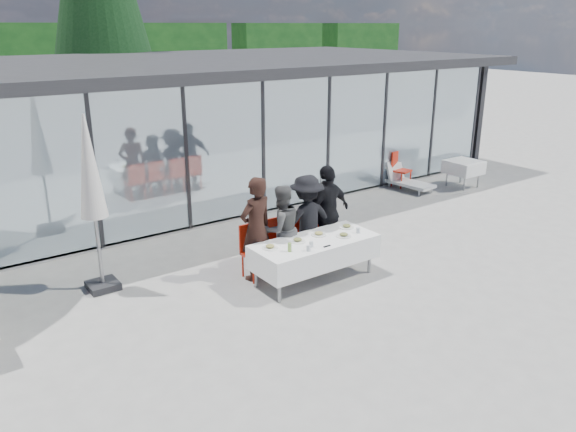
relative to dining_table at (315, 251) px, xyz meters
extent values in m
plane|color=#9C9A94|center=(0.25, -0.43, -0.54)|extent=(90.00, 90.00, 0.00)
cube|color=gray|center=(2.25, 7.57, -0.49)|extent=(14.00, 8.00, 0.10)
cube|color=black|center=(2.25, 11.47, 1.06)|extent=(14.00, 0.20, 3.20)
cube|color=black|center=(9.15, 7.57, 1.06)|extent=(0.20, 8.00, 3.20)
cube|color=silver|center=(2.25, 3.60, 1.06)|extent=(13.60, 0.06, 3.10)
cube|color=#2D2D30|center=(2.25, 7.17, 2.78)|extent=(14.80, 8.80, 0.24)
cube|color=#262628|center=(-2.61, 3.60, 1.06)|extent=(0.08, 0.10, 3.10)
cube|color=#262628|center=(-0.67, 3.60, 1.06)|extent=(0.08, 0.10, 3.10)
cube|color=#262628|center=(1.28, 3.60, 1.06)|extent=(0.08, 0.10, 3.10)
cube|color=#262628|center=(3.22, 3.60, 1.06)|extent=(0.08, 0.10, 3.10)
cube|color=#262628|center=(5.16, 3.60, 1.06)|extent=(0.08, 0.10, 3.10)
cube|color=#262628|center=(7.11, 3.60, 1.06)|extent=(0.08, 0.10, 3.10)
cube|color=#262628|center=(9.05, 3.60, 1.06)|extent=(0.08, 0.10, 3.10)
cube|color=red|center=(-0.25, 6.07, -0.09)|extent=(0.45, 0.45, 0.90)
cube|color=red|center=(1.25, 6.57, -0.09)|extent=(0.45, 0.45, 0.90)
cube|color=red|center=(3.75, 6.07, -0.09)|extent=(0.45, 0.45, 0.90)
cube|color=red|center=(5.75, 6.77, -0.09)|extent=(0.45, 0.45, 0.90)
cube|color=#113612|center=(2.25, 27.57, 1.66)|extent=(6.50, 2.00, 4.40)
cube|color=#113612|center=(10.25, 27.57, 1.66)|extent=(6.50, 2.00, 4.40)
cube|color=#113612|center=(18.25, 27.57, 1.66)|extent=(6.50, 2.00, 4.40)
cube|color=#113612|center=(26.25, 27.57, 1.66)|extent=(6.50, 2.00, 4.40)
cube|color=white|center=(0.00, 0.00, 0.00)|extent=(2.26, 0.96, 0.42)
cylinder|color=gray|center=(-1.00, -0.35, -0.18)|extent=(0.06, 0.06, 0.71)
cylinder|color=gray|center=(1.00, -0.35, -0.18)|extent=(0.06, 0.06, 0.71)
cylinder|color=gray|center=(-1.00, 0.35, -0.18)|extent=(0.06, 0.06, 0.71)
cylinder|color=gray|center=(1.00, 0.35, -0.18)|extent=(0.06, 0.06, 0.71)
imported|color=black|center=(-0.79, 0.65, 0.40)|extent=(0.79, 0.79, 1.87)
cube|color=red|center=(-0.79, 0.66, -0.09)|extent=(0.44, 0.44, 0.05)
cube|color=red|center=(-0.79, 0.86, 0.16)|extent=(0.44, 0.04, 0.55)
cylinder|color=red|center=(-0.97, 0.48, -0.32)|extent=(0.04, 0.04, 0.43)
cylinder|color=red|center=(-0.61, 0.48, -0.32)|extent=(0.04, 0.04, 0.43)
cylinder|color=red|center=(-0.97, 0.84, -0.32)|extent=(0.04, 0.04, 0.43)
cylinder|color=red|center=(-0.61, 0.84, -0.32)|extent=(0.04, 0.04, 0.43)
imported|color=#545454|center=(-0.26, 0.65, 0.28)|extent=(0.85, 0.85, 1.63)
cube|color=red|center=(-0.26, 0.66, -0.09)|extent=(0.44, 0.44, 0.05)
cube|color=red|center=(-0.26, 0.86, 0.16)|extent=(0.44, 0.04, 0.55)
cylinder|color=red|center=(-0.44, 0.48, -0.32)|extent=(0.04, 0.04, 0.43)
cylinder|color=red|center=(-0.08, 0.48, -0.32)|extent=(0.04, 0.04, 0.43)
cylinder|color=red|center=(-0.44, 0.84, -0.32)|extent=(0.04, 0.04, 0.43)
cylinder|color=red|center=(-0.08, 0.84, -0.32)|extent=(0.04, 0.04, 0.43)
imported|color=black|center=(0.32, 0.65, 0.33)|extent=(1.22, 1.22, 1.73)
cube|color=red|center=(0.32, 0.66, -0.09)|extent=(0.44, 0.44, 0.05)
cube|color=red|center=(0.32, 0.86, 0.16)|extent=(0.44, 0.04, 0.55)
cylinder|color=red|center=(0.14, 0.48, -0.32)|extent=(0.04, 0.04, 0.43)
cylinder|color=red|center=(0.50, 0.48, -0.32)|extent=(0.04, 0.04, 0.43)
cylinder|color=red|center=(0.14, 0.84, -0.32)|extent=(0.04, 0.04, 0.43)
cylinder|color=red|center=(0.50, 0.84, -0.32)|extent=(0.04, 0.04, 0.43)
imported|color=black|center=(0.82, 0.65, 0.38)|extent=(1.21, 1.21, 1.84)
cube|color=red|center=(0.82, 0.66, -0.09)|extent=(0.44, 0.44, 0.05)
cube|color=red|center=(0.82, 0.86, 0.16)|extent=(0.44, 0.04, 0.55)
cylinder|color=red|center=(0.64, 0.48, -0.32)|extent=(0.04, 0.04, 0.43)
cylinder|color=red|center=(1.00, 0.48, -0.32)|extent=(0.04, 0.04, 0.43)
cylinder|color=red|center=(0.64, 0.84, -0.32)|extent=(0.04, 0.04, 0.43)
cylinder|color=red|center=(1.00, 0.84, -0.32)|extent=(0.04, 0.04, 0.43)
cylinder|color=white|center=(-0.85, 0.14, 0.22)|extent=(0.27, 0.27, 0.01)
ellipsoid|color=tan|center=(-0.85, 0.14, 0.25)|extent=(0.15, 0.15, 0.05)
cylinder|color=white|center=(-0.29, 0.12, 0.22)|extent=(0.27, 0.27, 0.01)
ellipsoid|color=#435F23|center=(-0.29, 0.12, 0.25)|extent=(0.15, 0.15, 0.05)
cylinder|color=white|center=(0.20, 0.15, 0.22)|extent=(0.27, 0.27, 0.01)
ellipsoid|color=tan|center=(0.20, 0.15, 0.25)|extent=(0.15, 0.15, 0.05)
cylinder|color=white|center=(0.87, 0.15, 0.22)|extent=(0.27, 0.27, 0.01)
ellipsoid|color=#435F23|center=(0.87, 0.15, 0.25)|extent=(0.15, 0.15, 0.05)
cylinder|color=white|center=(0.53, -0.16, 0.22)|extent=(0.27, 0.27, 0.01)
ellipsoid|color=#435F23|center=(0.53, -0.16, 0.25)|extent=(0.15, 0.15, 0.05)
cylinder|color=#88B64B|center=(-0.66, -0.16, 0.29)|extent=(0.06, 0.06, 0.15)
cylinder|color=silver|center=(-0.24, -0.21, 0.26)|extent=(0.07, 0.07, 0.10)
cylinder|color=silver|center=(0.85, -0.17, 0.26)|extent=(0.07, 0.07, 0.10)
cylinder|color=silver|center=(-0.39, -0.33, 0.26)|extent=(0.07, 0.07, 0.10)
cube|color=black|center=(-0.02, -0.35, 0.22)|extent=(0.14, 0.03, 0.01)
cube|color=white|center=(7.11, 2.36, 0.02)|extent=(0.86, 0.86, 0.36)
cylinder|color=gray|center=(6.81, 2.06, -0.18)|extent=(0.05, 0.05, 0.72)
cylinder|color=gray|center=(7.41, 2.06, -0.18)|extent=(0.05, 0.05, 0.72)
cylinder|color=gray|center=(6.81, 2.66, -0.18)|extent=(0.05, 0.05, 0.72)
cylinder|color=gray|center=(7.41, 2.66, -0.18)|extent=(0.05, 0.05, 0.72)
cube|color=red|center=(5.73, 3.37, -0.09)|extent=(0.54, 0.54, 0.05)
cube|color=red|center=(5.68, 3.57, 0.16)|extent=(0.44, 0.15, 0.55)
cylinder|color=red|center=(5.55, 3.19, -0.32)|extent=(0.04, 0.04, 0.43)
cylinder|color=red|center=(5.91, 3.19, -0.32)|extent=(0.04, 0.04, 0.43)
cylinder|color=red|center=(5.55, 3.55, -0.32)|extent=(0.04, 0.04, 0.43)
cylinder|color=red|center=(5.91, 3.55, -0.32)|extent=(0.04, 0.04, 0.43)
cube|color=red|center=(5.60, 3.91, -0.09)|extent=(0.56, 0.56, 0.05)
cube|color=red|center=(5.66, 3.72, 0.16)|extent=(0.43, 0.18, 0.55)
cylinder|color=red|center=(5.42, 3.73, -0.32)|extent=(0.04, 0.04, 0.43)
cylinder|color=red|center=(5.78, 3.73, -0.32)|extent=(0.04, 0.04, 0.43)
cylinder|color=red|center=(5.42, 4.09, -0.32)|extent=(0.04, 0.04, 0.43)
cylinder|color=red|center=(5.78, 4.09, -0.32)|extent=(0.04, 0.04, 0.43)
cube|color=black|center=(-3.19, 1.82, -0.48)|extent=(0.50, 0.50, 0.12)
cylinder|color=gray|center=(-3.19, 1.82, 0.81)|extent=(0.06, 0.06, 2.70)
cone|color=silver|center=(-3.19, 1.82, 1.62)|extent=(0.44, 0.44, 1.69)
cube|color=silver|center=(5.67, 2.97, -0.36)|extent=(0.74, 1.36, 0.08)
cube|color=silver|center=(5.61, 3.52, -0.09)|extent=(0.62, 0.33, 0.54)
cylinder|color=silver|center=(5.42, 2.42, -0.47)|extent=(0.04, 0.04, 0.14)
cylinder|color=silver|center=(5.92, 2.42, -0.47)|extent=(0.04, 0.04, 0.14)
cylinder|color=silver|center=(5.42, 3.52, -0.47)|extent=(0.04, 0.04, 0.14)
cylinder|color=silver|center=(5.92, 3.52, -0.47)|extent=(0.04, 0.04, 0.14)
cylinder|color=#382316|center=(0.75, 12.57, 0.46)|extent=(0.44, 0.44, 2.00)
camera|label=1|loc=(-5.68, -7.14, 3.78)|focal=35.00mm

